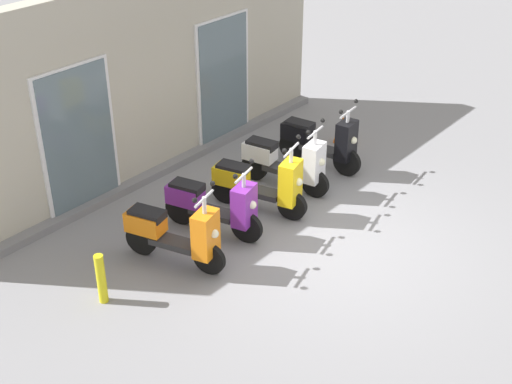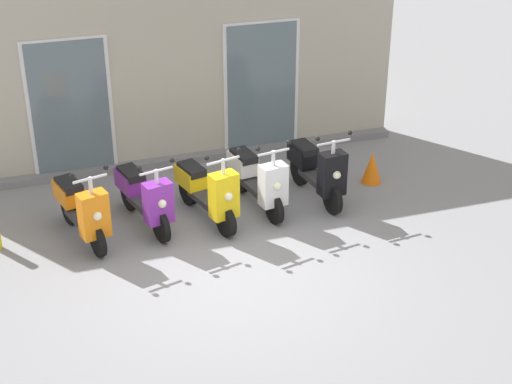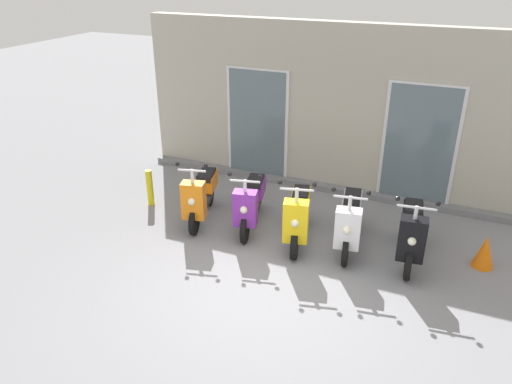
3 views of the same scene
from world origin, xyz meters
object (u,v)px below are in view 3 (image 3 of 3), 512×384
object	(u,v)px
scooter_yellow	(298,215)
scooter_black	(411,231)
scooter_orange	(201,194)
traffic_cone	(485,251)
curb_bollard	(150,188)
scooter_purple	(251,201)
scooter_white	(350,220)

from	to	relation	value
scooter_yellow	scooter_black	xyz separation A→B (m)	(1.76, 0.12, 0.03)
scooter_orange	traffic_cone	xyz separation A→B (m)	(4.62, 0.39, -0.24)
curb_bollard	scooter_yellow	bearing A→B (deg)	-2.70
scooter_yellow	scooter_orange	bearing A→B (deg)	-179.96
scooter_purple	traffic_cone	size ratio (longest dim) A/B	2.99
scooter_orange	scooter_black	world-z (taller)	scooter_orange
scooter_purple	curb_bollard	world-z (taller)	scooter_purple
scooter_orange	traffic_cone	bearing A→B (deg)	4.86
scooter_black	curb_bollard	world-z (taller)	scooter_black
scooter_yellow	scooter_white	xyz separation A→B (m)	(0.81, 0.14, 0.01)
scooter_purple	scooter_orange	bearing A→B (deg)	-171.44
scooter_purple	scooter_black	size ratio (longest dim) A/B	1.00
scooter_white	curb_bollard	distance (m)	3.78
scooter_yellow	scooter_white	distance (m)	0.82
scooter_black	curb_bollard	distance (m)	4.73
scooter_orange	curb_bollard	size ratio (longest dim) A/B	2.14
scooter_black	scooter_white	bearing A→B (deg)	178.66
scooter_orange	scooter_yellow	world-z (taller)	scooter_yellow
scooter_black	scooter_yellow	bearing A→B (deg)	-176.19
scooter_purple	scooter_yellow	bearing A→B (deg)	-8.44
scooter_purple	scooter_yellow	distance (m)	0.91
scooter_black	curb_bollard	bearing A→B (deg)	179.73
scooter_orange	scooter_black	bearing A→B (deg)	1.91
scooter_orange	traffic_cone	distance (m)	4.65
scooter_orange	curb_bollard	xyz separation A→B (m)	(-1.17, 0.14, -0.15)
scooter_white	curb_bollard	size ratio (longest dim) A/B	2.24
scooter_white	scooter_black	size ratio (longest dim) A/B	1.01
scooter_orange	scooter_yellow	size ratio (longest dim) A/B	0.96
scooter_purple	traffic_cone	distance (m)	3.74
scooter_purple	scooter_black	xyz separation A→B (m)	(2.66, -0.02, 0.03)
scooter_yellow	scooter_purple	bearing A→B (deg)	171.56
scooter_white	scooter_black	bearing A→B (deg)	-1.34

